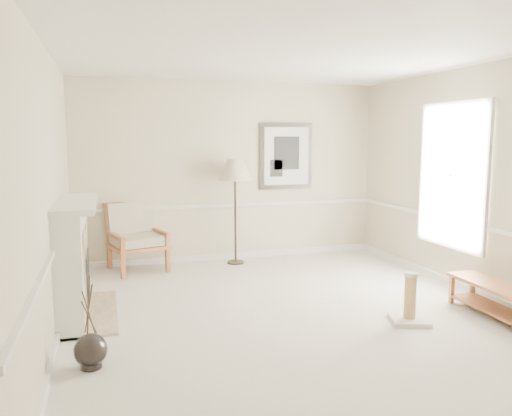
{
  "coord_description": "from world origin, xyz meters",
  "views": [
    {
      "loc": [
        -1.96,
        -5.19,
        1.98
      ],
      "look_at": [
        -0.19,
        0.7,
        1.13
      ],
      "focal_mm": 35.0,
      "sensor_mm": 36.0,
      "label": 1
    }
  ],
  "objects_px": {
    "armchair": "(135,234)",
    "scratching_post": "(410,307)",
    "floor_vase": "(91,351)",
    "bench": "(499,297)",
    "floor_lamp": "(235,173)"
  },
  "relations": [
    {
      "from": "armchair",
      "to": "bench",
      "type": "height_order",
      "value": "armchair"
    },
    {
      "from": "armchair",
      "to": "floor_lamp",
      "type": "height_order",
      "value": "floor_lamp"
    },
    {
      "from": "armchair",
      "to": "floor_lamp",
      "type": "xyz_separation_m",
      "value": [
        1.56,
        -0.11,
        0.91
      ]
    },
    {
      "from": "bench",
      "to": "scratching_post",
      "type": "distance_m",
      "value": 1.02
    },
    {
      "from": "floor_vase",
      "to": "floor_lamp",
      "type": "height_order",
      "value": "floor_lamp"
    },
    {
      "from": "floor_vase",
      "to": "scratching_post",
      "type": "bearing_deg",
      "value": 2.71
    },
    {
      "from": "armchair",
      "to": "floor_lamp",
      "type": "relative_size",
      "value": 0.61
    },
    {
      "from": "floor_vase",
      "to": "bench",
      "type": "relative_size",
      "value": 0.63
    },
    {
      "from": "floor_vase",
      "to": "scratching_post",
      "type": "distance_m",
      "value": 3.3
    },
    {
      "from": "floor_vase",
      "to": "bench",
      "type": "bearing_deg",
      "value": -0.51
    },
    {
      "from": "scratching_post",
      "to": "armchair",
      "type": "bearing_deg",
      "value": 130.55
    },
    {
      "from": "armchair",
      "to": "scratching_post",
      "type": "bearing_deg",
      "value": -65.11
    },
    {
      "from": "bench",
      "to": "floor_vase",
      "type": "bearing_deg",
      "value": 179.49
    },
    {
      "from": "armchair",
      "to": "bench",
      "type": "bearing_deg",
      "value": -57.87
    },
    {
      "from": "scratching_post",
      "to": "bench",
      "type": "bearing_deg",
      "value": -11.0
    }
  ]
}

